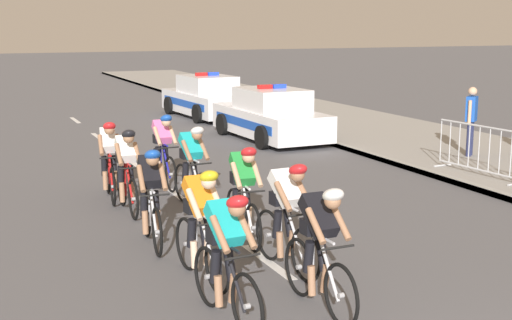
{
  "coord_description": "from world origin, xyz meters",
  "views": [
    {
      "loc": [
        -3.93,
        -3.15,
        3.29
      ],
      "look_at": [
        0.58,
        7.15,
        1.1
      ],
      "focal_mm": 49.34,
      "sensor_mm": 36.0,
      "label": 1
    }
  ],
  "objects_px": {
    "cyclist_ninth": "(109,159)",
    "cyclist_fourth": "(287,215)",
    "cyclist_lead": "(227,255)",
    "cyclist_seventh": "(127,169)",
    "cyclist_fifth": "(151,196)",
    "cyclist_eighth": "(192,165)",
    "cyclist_second": "(320,246)",
    "police_car_nearest": "(270,116)",
    "spectator_closest": "(471,116)",
    "cyclist_tenth": "(163,149)",
    "police_car_second": "(206,98)",
    "cyclist_sixth": "(243,192)",
    "crowd_barrier_rear": "(479,151)",
    "cyclist_third": "(201,223)"
  },
  "relations": [
    {
      "from": "cyclist_fifth",
      "to": "cyclist_eighth",
      "type": "xyz_separation_m",
      "value": [
        1.28,
        1.89,
        0.0
      ]
    },
    {
      "from": "police_car_second",
      "to": "spectator_closest",
      "type": "bearing_deg",
      "value": -73.02
    },
    {
      "from": "cyclist_second",
      "to": "crowd_barrier_rear",
      "type": "xyz_separation_m",
      "value": [
        6.41,
        4.73,
        -0.14
      ]
    },
    {
      "from": "police_car_second",
      "to": "cyclist_eighth",
      "type": "bearing_deg",
      "value": -110.84
    },
    {
      "from": "police_car_second",
      "to": "cyclist_sixth",
      "type": "bearing_deg",
      "value": -107.5
    },
    {
      "from": "cyclist_lead",
      "to": "police_car_nearest",
      "type": "height_order",
      "value": "police_car_nearest"
    },
    {
      "from": "spectator_closest",
      "to": "cyclist_fifth",
      "type": "bearing_deg",
      "value": -158.76
    },
    {
      "from": "cyclist_fifth",
      "to": "police_car_second",
      "type": "distance_m",
      "value": 14.84
    },
    {
      "from": "cyclist_sixth",
      "to": "spectator_closest",
      "type": "relative_size",
      "value": 1.03
    },
    {
      "from": "cyclist_ninth",
      "to": "cyclist_third",
      "type": "bearing_deg",
      "value": -88.1
    },
    {
      "from": "cyclist_fourth",
      "to": "cyclist_sixth",
      "type": "distance_m",
      "value": 1.4
    },
    {
      "from": "cyclist_eighth",
      "to": "cyclist_ninth",
      "type": "distance_m",
      "value": 1.72
    },
    {
      "from": "spectator_closest",
      "to": "police_car_second",
      "type": "bearing_deg",
      "value": 106.98
    },
    {
      "from": "cyclist_eighth",
      "to": "spectator_closest",
      "type": "bearing_deg",
      "value": 11.61
    },
    {
      "from": "police_car_nearest",
      "to": "cyclist_second",
      "type": "bearing_deg",
      "value": -112.12
    },
    {
      "from": "cyclist_third",
      "to": "cyclist_eighth",
      "type": "xyz_separation_m",
      "value": [
        1.08,
        3.57,
        0.0
      ]
    },
    {
      "from": "cyclist_second",
      "to": "cyclist_fifth",
      "type": "height_order",
      "value": "same"
    },
    {
      "from": "cyclist_lead",
      "to": "cyclist_fourth",
      "type": "height_order",
      "value": "same"
    },
    {
      "from": "cyclist_fifth",
      "to": "cyclist_seventh",
      "type": "xyz_separation_m",
      "value": [
        0.12,
        2.03,
        0.0
      ]
    },
    {
      "from": "police_car_second",
      "to": "cyclist_ninth",
      "type": "bearing_deg",
      "value": -118.37
    },
    {
      "from": "cyclist_ninth",
      "to": "spectator_closest",
      "type": "bearing_deg",
      "value": 2.4
    },
    {
      "from": "cyclist_ninth",
      "to": "cyclist_fourth",
      "type": "bearing_deg",
      "value": -74.48
    },
    {
      "from": "cyclist_eighth",
      "to": "spectator_closest",
      "type": "distance_m",
      "value": 7.77
    },
    {
      "from": "cyclist_fourth",
      "to": "cyclist_ninth",
      "type": "relative_size",
      "value": 1.0
    },
    {
      "from": "cyclist_sixth",
      "to": "cyclist_tenth",
      "type": "relative_size",
      "value": 1.0
    },
    {
      "from": "cyclist_tenth",
      "to": "police_car_nearest",
      "type": "bearing_deg",
      "value": 45.39
    },
    {
      "from": "cyclist_third",
      "to": "cyclist_sixth",
      "type": "height_order",
      "value": "same"
    },
    {
      "from": "cyclist_eighth",
      "to": "police_car_second",
      "type": "distance_m",
      "value": 12.61
    },
    {
      "from": "cyclist_fifth",
      "to": "cyclist_eighth",
      "type": "distance_m",
      "value": 2.28
    },
    {
      "from": "police_car_second",
      "to": "police_car_nearest",
      "type": "bearing_deg",
      "value": -90.01
    },
    {
      "from": "cyclist_second",
      "to": "cyclist_seventh",
      "type": "bearing_deg",
      "value": 101.2
    },
    {
      "from": "cyclist_second",
      "to": "police_car_nearest",
      "type": "relative_size",
      "value": 0.39
    },
    {
      "from": "cyclist_lead",
      "to": "cyclist_sixth",
      "type": "distance_m",
      "value": 2.92
    },
    {
      "from": "cyclist_sixth",
      "to": "cyclist_tenth",
      "type": "xyz_separation_m",
      "value": [
        -0.07,
        4.05,
        0.0
      ]
    },
    {
      "from": "cyclist_fourth",
      "to": "spectator_closest",
      "type": "relative_size",
      "value": 1.03
    },
    {
      "from": "cyclist_fourth",
      "to": "police_car_nearest",
      "type": "xyz_separation_m",
      "value": [
        4.38,
        10.01,
        -0.11
      ]
    },
    {
      "from": "cyclist_third",
      "to": "cyclist_fourth",
      "type": "relative_size",
      "value": 1.0
    },
    {
      "from": "cyclist_fifth",
      "to": "cyclist_tenth",
      "type": "bearing_deg",
      "value": 71.09
    },
    {
      "from": "cyclist_sixth",
      "to": "police_car_nearest",
      "type": "xyz_separation_m",
      "value": [
        4.43,
        8.61,
        -0.11
      ]
    },
    {
      "from": "cyclist_fourth",
      "to": "cyclist_fifth",
      "type": "bearing_deg",
      "value": 128.26
    },
    {
      "from": "cyclist_sixth",
      "to": "crowd_barrier_rear",
      "type": "height_order",
      "value": "cyclist_sixth"
    },
    {
      "from": "cyclist_lead",
      "to": "cyclist_seventh",
      "type": "distance_m",
      "value": 5.01
    },
    {
      "from": "cyclist_fifth",
      "to": "cyclist_ninth",
      "type": "bearing_deg",
      "value": 89.21
    },
    {
      "from": "cyclist_lead",
      "to": "cyclist_seventh",
      "type": "bearing_deg",
      "value": 89.1
    },
    {
      "from": "cyclist_fourth",
      "to": "police_car_nearest",
      "type": "relative_size",
      "value": 0.39
    },
    {
      "from": "cyclist_ninth",
      "to": "cyclist_tenth",
      "type": "xyz_separation_m",
      "value": [
        1.22,
        0.6,
        0.0
      ]
    },
    {
      "from": "cyclist_second",
      "to": "cyclist_fifth",
      "type": "xyz_separation_m",
      "value": [
        -1.14,
        3.12,
        0.0
      ]
    },
    {
      "from": "cyclist_tenth",
      "to": "crowd_barrier_rear",
      "type": "relative_size",
      "value": 0.74
    },
    {
      "from": "cyclist_second",
      "to": "police_car_nearest",
      "type": "height_order",
      "value": "police_car_nearest"
    },
    {
      "from": "spectator_closest",
      "to": "cyclist_second",
      "type": "bearing_deg",
      "value": -139.68
    }
  ]
}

